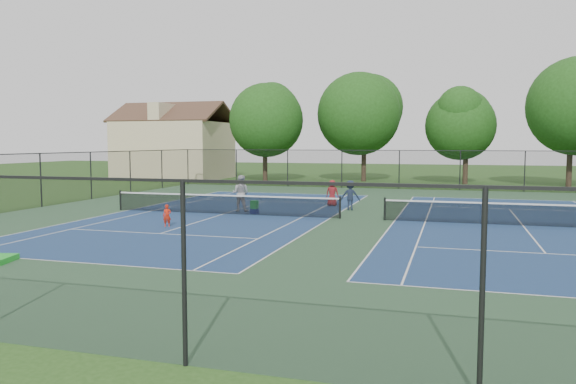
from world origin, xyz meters
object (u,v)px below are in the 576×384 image
(tree_back_c, at_px, (467,121))
(child_player, at_px, (167,216))
(instructor, at_px, (241,193))
(tree_back_b, at_px, (364,110))
(clapboard_house, at_px, (174,148))
(bystander_c, at_px, (332,193))
(ball_hopper, at_px, (254,205))
(tree_back_a, at_px, (265,116))
(ball_crate, at_px, (254,211))
(bystander_b, at_px, (350,195))
(tree_back_d, at_px, (572,102))

(tree_back_c, relative_size, child_player, 8.76)
(tree_back_c, bearing_deg, instructor, -116.21)
(tree_back_b, height_order, clapboard_house, tree_back_b)
(bystander_c, xyz_separation_m, ball_hopper, (-3.02, -4.61, -0.26))
(tree_back_b, distance_m, ball_hopper, 26.29)
(tree_back_c, relative_size, instructor, 4.41)
(tree_back_a, distance_m, child_player, 29.65)
(bystander_c, bearing_deg, ball_crate, 57.10)
(tree_back_b, relative_size, bystander_b, 6.33)
(instructor, relative_size, ball_crate, 5.05)
(child_player, height_order, bystander_c, bystander_c)
(bystander_c, bearing_deg, bystander_b, 130.16)
(ball_crate, relative_size, ball_hopper, 0.92)
(child_player, xyz_separation_m, ball_crate, (2.11, 5.11, -0.34))
(tree_back_a, bearing_deg, ball_crate, -72.39)
(tree_back_a, relative_size, tree_back_c, 1.09)
(tree_back_a, distance_m, bystander_c, 22.27)
(tree_back_c, height_order, clapboard_house, tree_back_c)
(instructor, bearing_deg, tree_back_d, -130.94)
(tree_back_c, xyz_separation_m, child_player, (-12.64, -29.63, -5.00))
(tree_back_a, height_order, ball_crate, tree_back_a)
(tree_back_a, bearing_deg, tree_back_b, 12.53)
(clapboard_house, relative_size, child_player, 11.27)
(tree_back_c, distance_m, tree_back_d, 8.17)
(tree_back_b, relative_size, tree_back_c, 1.19)
(tree_back_c, relative_size, ball_crate, 22.28)
(child_player, distance_m, instructor, 6.12)
(ball_crate, xyz_separation_m, ball_hopper, (0.00, 0.00, 0.34))
(bystander_b, bearing_deg, tree_back_b, -87.67)
(tree_back_a, bearing_deg, child_player, -79.40)
(tree_back_b, height_order, ball_hopper, tree_back_b)
(tree_back_a, distance_m, clapboard_house, 10.47)
(ball_hopper, bearing_deg, tree_back_c, 66.75)
(tree_back_a, height_order, tree_back_b, tree_back_b)
(instructor, height_order, ball_crate, instructor)
(ball_crate, bearing_deg, child_player, -112.41)
(instructor, relative_size, bystander_c, 1.28)
(bystander_c, distance_m, ball_crate, 5.54)
(tree_back_a, distance_m, ball_crate, 25.37)
(tree_back_a, bearing_deg, bystander_b, -60.06)
(tree_back_b, bearing_deg, ball_hopper, -93.44)
(tree_back_d, xyz_separation_m, bystander_b, (-14.19, -20.50, -6.03))
(instructor, height_order, bystander_b, instructor)
(tree_back_c, height_order, ball_hopper, tree_back_c)
(child_player, bearing_deg, tree_back_d, 34.22)
(tree_back_c, xyz_separation_m, ball_hopper, (-10.53, -24.52, -5.00))
(instructor, bearing_deg, clapboard_house, -55.25)
(tree_back_b, height_order, child_player, tree_back_b)
(clapboard_house, bearing_deg, tree_back_a, -5.71)
(tree_back_c, relative_size, bystander_b, 5.30)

